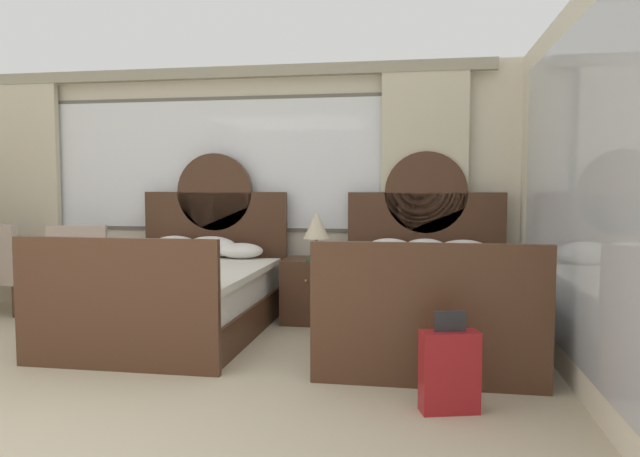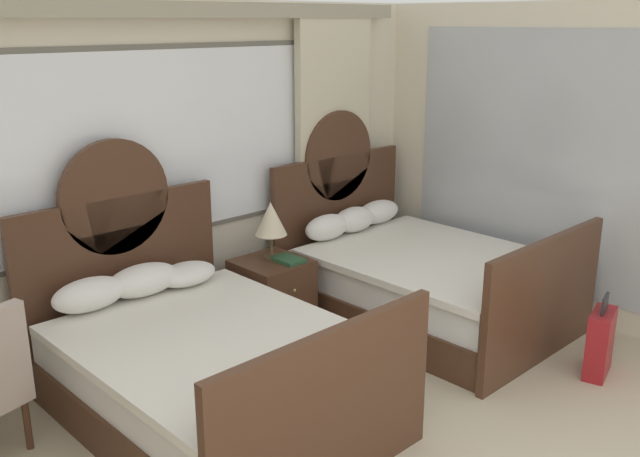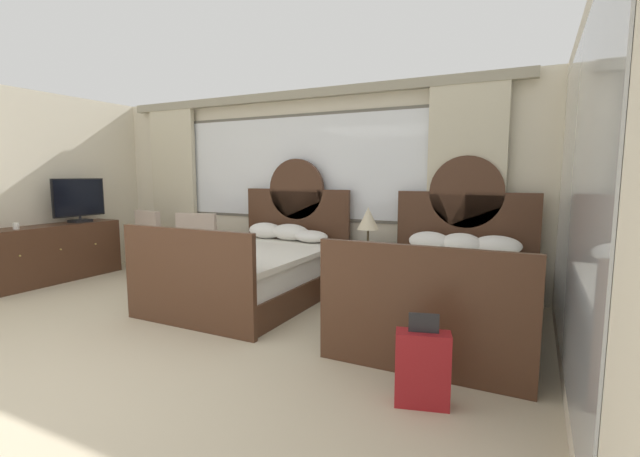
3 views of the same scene
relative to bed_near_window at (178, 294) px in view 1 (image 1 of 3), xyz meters
name	(u,v)px [view 1 (image 1 of 3)]	position (x,y,z in m)	size (l,w,h in m)	color
wall_back_window	(215,183)	(-0.04, 1.18, 1.05)	(6.62, 0.22, 2.70)	beige
wall_right_mirror	(589,191)	(3.30, -1.19, 0.98)	(0.08, 4.79, 2.70)	beige
bed_near_window	(178,294)	(0.00, 0.00, 0.00)	(1.63, 2.26, 1.74)	#472B1C
bed_near_mirror	(426,302)	(2.30, 0.00, 0.00)	(1.63, 2.26, 1.74)	#472B1C
nightstand_between_beds	(311,290)	(1.15, 0.67, -0.05)	(0.54, 0.57, 0.64)	#472B1C
table_lamp_on_nightstand	(316,226)	(1.20, 0.72, 0.61)	(0.27, 0.27, 0.48)	brown
book_on_nightstand	(318,259)	(1.24, 0.56, 0.29)	(0.18, 0.26, 0.03)	#285133
armchair_by_window_left	(83,268)	(-1.30, 0.52, 0.14)	(0.72, 0.72, 0.98)	#B29E8E
armchair_by_window_centre	(9,266)	(-2.17, 0.52, 0.14)	(0.70, 0.70, 0.98)	#B29E8E
suitcase_on_floor	(449,371)	(2.42, -1.58, -0.11)	(0.38, 0.24, 0.63)	maroon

